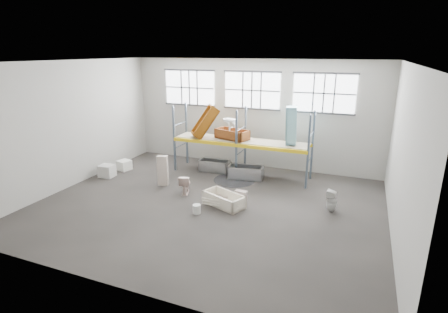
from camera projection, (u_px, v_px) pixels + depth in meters
The scene contains 34 objects.
floor at pixel (209, 206), 12.65m from camera, with size 12.00×10.00×0.10m, color #443F3B.
ceiling at pixel (207, 60), 11.16m from camera, with size 12.00×10.00×0.10m, color silver.
wall_back at pixel (252, 114), 16.39m from camera, with size 12.00×0.10×5.00m, color #A5A29A.
wall_front at pixel (109, 190), 7.42m from camera, with size 12.00×0.10×5.00m, color #B2AFA6.
wall_left at pixel (71, 124), 14.06m from camera, with size 0.10×10.00×5.00m, color #9F9C93.
wall_right at pixel (405, 157), 9.75m from camera, with size 0.10×10.00×5.00m, color #BCB8AF.
window_left at pixel (190, 88), 17.11m from camera, with size 2.60×0.04×1.60m, color white.
window_mid at pixel (252, 90), 15.97m from camera, with size 2.60×0.04×1.60m, color white.
window_right at pixel (324, 93), 14.83m from camera, with size 2.60×0.04×1.60m, color white.
rack_upright_la at pixel (174, 139), 15.84m from camera, with size 0.08×0.08×3.00m, color slate.
rack_upright_lb at pixel (187, 133), 16.90m from camera, with size 0.08×0.08×3.00m, color slate.
rack_upright_ma at pixel (236, 145), 14.77m from camera, with size 0.08×0.08×3.00m, color slate.
rack_upright_mb at pixel (245, 139), 15.84m from camera, with size 0.08×0.08×3.00m, color slate.
rack_upright_ra at pixel (308, 153), 13.70m from camera, with size 0.08×0.08×3.00m, color slate.
rack_upright_rb at pixel (313, 145), 14.77m from camera, with size 0.08×0.08×3.00m, color slate.
rack_beam_front at pixel (236, 145), 14.77m from camera, with size 6.00×0.10×0.14m, color yellow.
rack_beam_back at pixel (245, 139), 15.84m from camera, with size 6.00×0.10×0.14m, color yellow.
shelf_deck at pixel (241, 140), 15.28m from camera, with size 5.90×1.10×0.03m, color gray.
wet_patch at pixel (234, 180), 15.03m from camera, with size 1.80×1.80×0.00m, color black.
bathtub_beige at pixel (224, 199), 12.53m from camera, with size 1.54×0.72×0.45m, color silver, non-canonical shape.
cistern_spare at pixel (241, 196), 12.68m from camera, with size 0.43×0.20×0.41m, color beige.
sink_in_tub at pixel (225, 196), 12.96m from camera, with size 0.43×0.43×0.15m, color beige.
toilet_beige at pixel (185, 184), 13.59m from camera, with size 0.42×0.73×0.75m, color #F3D6CA.
cistern_tall at pixel (163, 171), 14.33m from camera, with size 0.40×0.26×1.25m, color beige.
toilet_white at pixel (332, 201), 12.02m from camera, with size 0.35×0.36×0.77m, color silver.
steel_tub_left at pixel (214, 166), 16.12m from camera, with size 1.38×0.64×0.51m, color #B2B6BA, non-canonical shape.
steel_tub_right at pixel (246, 172), 15.18m from camera, with size 1.48×0.69×0.54m, color #ABADB3, non-canonical shape.
rust_tub_flat at pixel (232, 134), 15.36m from camera, with size 1.48×0.70×0.42m, color brown, non-canonical shape.
rust_tub_tilted at pixel (205, 122), 15.59m from camera, with size 1.56×0.73×0.44m, color #8E4F0A, non-canonical shape.
sink_on_shelf at pixel (230, 130), 14.94m from camera, with size 0.58×0.45×0.52m, color white.
blue_tub_upright at pixel (291, 125), 14.37m from camera, with size 1.53×0.72×0.43m, color #83BFCC, non-canonical shape.
bucket at pixel (197, 209), 11.92m from camera, with size 0.27×0.27×0.31m, color silver.
carton_near at pixel (107, 171), 15.37m from camera, with size 0.62×0.53×0.53m, color beige.
carton_far at pixel (124, 165), 16.27m from camera, with size 0.54×0.54×0.45m, color white.
Camera 1 is at (4.83, -10.54, 5.34)m, focal length 28.00 mm.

